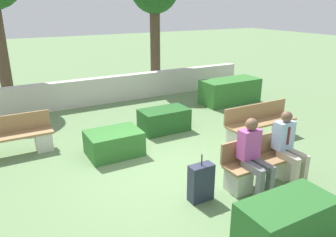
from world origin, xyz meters
name	(u,v)px	position (x,y,z in m)	size (l,w,h in m)	color
ground_plane	(162,170)	(0.00, 0.00, 0.00)	(60.00, 60.00, 0.00)	#607F51
perimeter_wall	(88,92)	(0.00, 5.21, 0.45)	(12.16, 0.30, 0.89)	beige
bench_front	(261,166)	(1.43, -1.33, 0.33)	(1.61, 0.48, 0.88)	#937047
bench_left_side	(260,126)	(2.92, 0.24, 0.35)	(1.99, 0.48, 0.88)	#937047
bench_right_side	(3,142)	(-2.77, 2.29, 0.35)	(2.13, 0.49, 0.88)	#937047
person_seated_man	(288,143)	(1.93, -1.47, 0.76)	(0.38, 0.64, 1.36)	#B2A893
person_seated_woman	(253,152)	(1.07, -1.46, 0.76)	(0.38, 0.64, 1.37)	slate
hedge_block_near_left	(286,224)	(0.48, -2.79, 0.35)	(1.39, 0.70, 0.71)	#286028
hedge_block_near_right	(164,120)	(1.10, 1.93, 0.30)	(1.28, 0.73, 0.60)	#235623
hedge_block_mid_left	(114,143)	(-0.58, 1.19, 0.28)	(1.19, 0.87, 0.55)	#33702D
hedge_block_mid_right	(230,91)	(4.32, 3.15, 0.41)	(2.03, 0.90, 0.81)	#33702D
suitcase	(201,183)	(0.09, -1.27, 0.34)	(0.43, 0.21, 0.87)	#282D42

